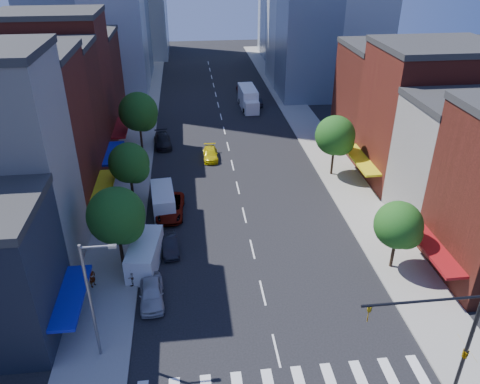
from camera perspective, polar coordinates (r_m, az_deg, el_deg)
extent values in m
plane|color=black|center=(34.24, 4.45, -18.69)|extent=(220.00, 220.00, 0.00)
cube|color=gray|center=(67.87, -12.42, 6.35)|extent=(5.00, 120.00, 0.15)
cube|color=gray|center=(69.74, 8.58, 7.32)|extent=(5.00, 120.00, 0.15)
cube|color=maroon|center=(49.05, -25.09, 5.46)|extent=(12.00, 9.00, 16.00)
cube|color=#511E14|center=(56.82, -22.69, 8.39)|extent=(12.00, 8.00, 15.00)
cube|color=maroon|center=(64.38, -21.08, 11.86)|extent=(12.00, 9.00, 17.00)
cube|color=#511E14|center=(73.81, -19.25, 12.53)|extent=(12.00, 10.00, 13.00)
cube|color=beige|center=(49.68, 25.87, 3.02)|extent=(12.00, 8.00, 12.00)
cube|color=maroon|center=(56.31, 21.72, 8.40)|extent=(12.00, 10.00, 15.00)
cube|color=#511E14|center=(65.11, 17.71, 10.74)|extent=(12.00, 10.00, 13.00)
cylinder|color=black|center=(31.87, 26.10, -16.22)|extent=(0.24, 0.24, 8.00)
cylinder|color=black|center=(27.93, 21.47, -12.28)|extent=(7.00, 0.16, 0.16)
imported|color=gold|center=(27.15, 15.43, -14.14)|extent=(0.22, 0.18, 1.10)
imported|color=gold|center=(32.40, 25.79, -17.24)|extent=(0.48, 2.24, 0.90)
cylinder|color=slate|center=(32.04, -17.74, -12.78)|extent=(0.20, 0.20, 9.00)
cylinder|color=slate|center=(29.25, -17.06, -6.40)|extent=(2.00, 0.14, 0.14)
cube|color=slate|center=(29.11, -15.30, -6.42)|extent=(0.50, 0.25, 0.18)
cylinder|color=black|center=(41.27, -14.36, -6.27)|extent=(0.28, 0.28, 3.92)
sphere|color=#184A15|center=(39.70, -14.87, -2.79)|extent=(4.80, 4.80, 4.80)
sphere|color=#184A15|center=(39.72, -13.94, -3.83)|extent=(3.36, 3.36, 3.36)
cylinder|color=black|center=(50.70, -13.04, 0.71)|extent=(0.28, 0.28, 3.64)
sphere|color=#184A15|center=(49.51, -13.39, 3.49)|extent=(4.20, 4.20, 4.20)
sphere|color=#184A15|center=(49.44, -12.65, 2.71)|extent=(2.94, 2.94, 2.94)
cylinder|color=black|center=(63.27, -12.00, 6.86)|extent=(0.28, 0.28, 4.20)
sphere|color=#184A15|center=(62.20, -12.29, 9.55)|extent=(5.00, 5.00, 5.00)
sphere|color=#184A15|center=(62.10, -11.68, 8.85)|extent=(3.50, 3.50, 3.50)
cylinder|color=black|center=(41.96, 18.20, -6.72)|extent=(0.28, 0.28, 3.36)
sphere|color=#184A15|center=(40.61, 18.74, -3.81)|extent=(4.00, 4.00, 4.00)
sphere|color=#184A15|center=(40.95, 19.54, -4.68)|extent=(2.80, 2.80, 2.80)
cylinder|color=black|center=(56.34, 11.23, 4.00)|extent=(0.28, 0.28, 3.92)
sphere|color=#184A15|center=(55.20, 11.52, 6.77)|extent=(4.60, 4.60, 4.60)
sphere|color=#184A15|center=(55.38, 12.13, 6.00)|extent=(3.22, 3.22, 3.22)
imported|color=#A5A5AA|center=(37.88, -10.74, -11.95)|extent=(2.17, 4.74, 1.58)
imported|color=black|center=(43.04, -8.60, -6.34)|extent=(1.89, 4.18, 1.33)
imported|color=#999999|center=(48.36, -8.49, -1.87)|extent=(2.95, 5.88, 1.60)
imported|color=black|center=(64.76, -9.39, 6.20)|extent=(2.75, 5.46, 1.52)
cube|color=silver|center=(41.24, -11.49, -7.46)|extent=(3.05, 5.99, 2.41)
cube|color=black|center=(39.35, -12.17, -8.92)|extent=(2.26, 1.42, 1.03)
cylinder|color=black|center=(40.46, -13.38, -9.95)|extent=(0.40, 0.90, 0.87)
cylinder|color=black|center=(40.01, -10.47, -10.09)|extent=(0.40, 0.90, 0.87)
cylinder|color=black|center=(43.47, -12.23, -6.75)|extent=(0.40, 0.90, 0.87)
cylinder|color=black|center=(43.05, -9.53, -6.85)|extent=(0.40, 0.90, 0.87)
cube|color=silver|center=(49.06, -9.35, -0.98)|extent=(2.72, 5.71, 2.32)
cube|color=black|center=(47.07, -9.22, -1.87)|extent=(2.14, 1.29, 1.00)
cylinder|color=black|center=(47.81, -10.32, -3.00)|extent=(0.35, 0.86, 0.84)
cylinder|color=black|center=(47.85, -7.95, -2.76)|extent=(0.35, 0.86, 0.84)
cylinder|color=black|center=(51.07, -10.53, -0.82)|extent=(0.35, 0.86, 0.84)
cylinder|color=black|center=(51.10, -8.31, -0.60)|extent=(0.35, 0.86, 0.84)
imported|color=#D8C50B|center=(60.21, -3.62, 4.65)|extent=(1.89, 4.49, 1.29)
imported|color=black|center=(80.29, 2.08, 10.95)|extent=(1.55, 4.05, 1.32)
imported|color=#999999|center=(87.94, 0.11, 12.56)|extent=(1.79, 3.96, 1.32)
cube|color=white|center=(79.25, 0.96, 11.47)|extent=(2.67, 6.77, 3.30)
cube|color=white|center=(75.73, 1.43, 10.23)|extent=(2.32, 1.92, 2.06)
cylinder|color=black|center=(76.54, 0.47, 9.91)|extent=(0.34, 0.94, 0.93)
cylinder|color=black|center=(76.90, 2.17, 9.98)|extent=(0.34, 0.94, 0.93)
cylinder|color=black|center=(80.90, -0.03, 10.96)|extent=(0.34, 0.94, 0.93)
cylinder|color=black|center=(81.24, 1.58, 11.03)|extent=(0.34, 0.94, 0.93)
imported|color=#999999|center=(40.10, -17.59, -9.88)|extent=(0.68, 0.77, 1.76)
imported|color=#999999|center=(39.39, -13.17, -9.97)|extent=(0.93, 1.04, 1.76)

